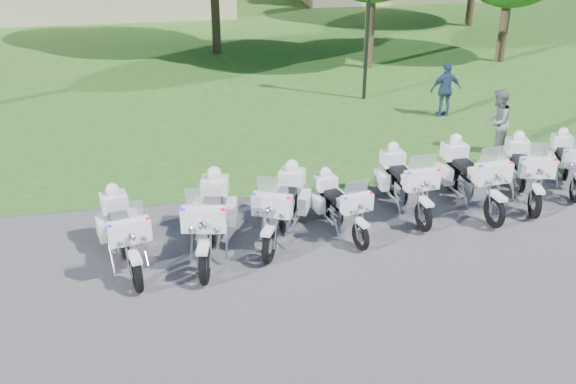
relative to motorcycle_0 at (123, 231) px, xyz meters
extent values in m
plane|color=#4F4F54|center=(3.67, -0.64, -0.69)|extent=(100.00, 100.00, 0.00)
cube|color=#315A1C|center=(3.67, 26.36, -0.68)|extent=(100.00, 48.00, 0.01)
torus|color=black|center=(0.24, -0.99, -0.35)|extent=(0.29, 0.70, 0.69)
torus|color=black|center=(-0.17, 0.71, -0.35)|extent=(0.29, 0.70, 0.69)
cube|color=white|center=(0.24, -1.01, 0.01)|extent=(0.29, 0.48, 0.07)
cube|color=white|center=(0.18, -0.76, 0.39)|extent=(0.78, 0.41, 0.41)
cube|color=silver|center=(0.17, -0.70, 0.75)|extent=(0.59, 0.26, 0.39)
sphere|color=red|center=(0.52, -0.74, 0.59)|extent=(0.09, 0.09, 0.09)
sphere|color=#1426E5|center=(-0.12, -0.90, 0.59)|extent=(0.09, 0.09, 0.09)
cube|color=silver|center=(0.03, -0.12, -0.22)|extent=(0.48, 0.64, 0.35)
cube|color=white|center=(0.09, -0.36, 0.14)|extent=(0.45, 0.60, 0.23)
cube|color=black|center=(-0.04, 0.18, 0.12)|extent=(0.49, 0.70, 0.12)
cube|color=white|center=(0.16, 0.63, -0.17)|extent=(0.31, 0.56, 0.37)
cube|color=white|center=(-0.44, 0.49, -0.17)|extent=(0.31, 0.56, 0.37)
cube|color=white|center=(-0.18, 0.74, 0.26)|extent=(0.58, 0.52, 0.33)
sphere|color=white|center=(-0.18, 0.74, 0.53)|extent=(0.27, 0.27, 0.27)
torus|color=black|center=(1.44, -0.95, -0.32)|extent=(0.28, 0.76, 0.74)
torus|color=black|center=(1.80, 0.91, -0.32)|extent=(0.28, 0.76, 0.74)
cube|color=white|center=(1.44, -0.97, 0.07)|extent=(0.29, 0.52, 0.08)
cube|color=white|center=(1.49, -0.70, 0.48)|extent=(0.84, 0.41, 0.44)
cube|color=silver|center=(1.50, -0.63, 0.87)|extent=(0.64, 0.25, 0.42)
sphere|color=red|center=(1.83, -0.83, 0.69)|extent=(0.10, 0.10, 0.10)
sphere|color=#1426E5|center=(1.13, -0.70, 0.69)|extent=(0.10, 0.10, 0.10)
cube|color=silver|center=(1.62, 0.00, -0.19)|extent=(0.49, 0.68, 0.38)
cube|color=white|center=(1.57, -0.26, 0.20)|extent=(0.46, 0.63, 0.24)
cube|color=black|center=(1.69, 0.33, 0.18)|extent=(0.50, 0.75, 0.13)
cube|color=white|center=(2.09, 0.68, -0.13)|extent=(0.31, 0.61, 0.40)
cube|color=white|center=(1.44, 0.81, -0.13)|extent=(0.31, 0.61, 0.40)
cube|color=white|center=(1.80, 0.94, 0.34)|extent=(0.61, 0.54, 0.36)
sphere|color=white|center=(1.80, 0.94, 0.63)|extent=(0.29, 0.29, 0.29)
torus|color=black|center=(2.69, -0.46, -0.34)|extent=(0.41, 0.70, 0.70)
torus|color=black|center=(3.43, 1.16, -0.34)|extent=(0.41, 0.70, 0.70)
cube|color=white|center=(2.68, -0.48, 0.03)|extent=(0.36, 0.50, 0.07)
cube|color=white|center=(2.79, -0.24, 0.42)|extent=(0.79, 0.54, 0.42)
cube|color=silver|center=(2.81, -0.18, 0.78)|extent=(0.59, 0.36, 0.39)
sphere|color=red|center=(3.07, -0.44, 0.62)|extent=(0.09, 0.09, 0.09)
sphere|color=#1426E5|center=(2.46, -0.16, 0.62)|extent=(0.09, 0.09, 0.09)
cube|color=silver|center=(3.07, 0.37, -0.21)|extent=(0.57, 0.68, 0.36)
cube|color=white|center=(2.96, 0.14, 0.15)|extent=(0.53, 0.64, 0.23)
cube|color=black|center=(3.20, 0.66, 0.13)|extent=(0.59, 0.74, 0.13)
cube|color=white|center=(3.65, 0.89, -0.16)|extent=(0.40, 0.58, 0.38)
cube|color=white|center=(3.07, 1.15, -0.16)|extent=(0.40, 0.58, 0.38)
cube|color=white|center=(3.44, 1.19, 0.28)|extent=(0.63, 0.59, 0.34)
sphere|color=white|center=(3.44, 1.19, 0.55)|extent=(0.27, 0.27, 0.27)
torus|color=black|center=(4.53, -0.31, -0.39)|extent=(0.26, 0.60, 0.59)
torus|color=black|center=(4.17, 1.14, -0.39)|extent=(0.26, 0.60, 0.59)
cube|color=white|center=(4.54, -0.33, -0.08)|extent=(0.25, 0.42, 0.06)
cube|color=white|center=(4.48, -0.12, 0.24)|extent=(0.67, 0.36, 0.35)
cube|color=silver|center=(4.47, -0.07, 0.55)|extent=(0.51, 0.22, 0.33)
sphere|color=red|center=(4.77, -0.10, 0.41)|extent=(0.08, 0.08, 0.08)
sphere|color=#1426E5|center=(4.22, -0.24, 0.41)|extent=(0.08, 0.08, 0.08)
cube|color=silver|center=(4.35, 0.43, -0.29)|extent=(0.41, 0.55, 0.30)
cube|color=white|center=(4.40, 0.23, 0.02)|extent=(0.39, 0.51, 0.19)
cube|color=black|center=(4.28, 0.69, 0.00)|extent=(0.42, 0.60, 0.11)
cube|color=white|center=(4.46, 1.08, -0.24)|extent=(0.27, 0.48, 0.32)
cube|color=white|center=(3.94, 0.95, -0.24)|extent=(0.27, 0.48, 0.32)
cube|color=white|center=(4.16, 1.17, 0.13)|extent=(0.50, 0.45, 0.28)
sphere|color=white|center=(4.16, 1.17, 0.36)|extent=(0.23, 0.23, 0.23)
torus|color=black|center=(6.02, 0.18, -0.35)|extent=(0.18, 0.68, 0.68)
torus|color=black|center=(5.90, 1.89, -0.35)|extent=(0.18, 0.68, 0.68)
cube|color=white|center=(6.02, 0.16, 0.00)|extent=(0.21, 0.46, 0.07)
cube|color=white|center=(6.01, 0.41, 0.37)|extent=(0.74, 0.29, 0.40)
cube|color=silver|center=(6.00, 0.47, 0.73)|extent=(0.57, 0.16, 0.38)
sphere|color=red|center=(6.33, 0.37, 0.57)|extent=(0.09, 0.09, 0.09)
sphere|color=#1426E5|center=(5.69, 0.33, 0.57)|extent=(0.09, 0.09, 0.09)
cube|color=silver|center=(5.96, 1.05, -0.23)|extent=(0.38, 0.59, 0.34)
cube|color=white|center=(5.98, 0.81, 0.12)|extent=(0.36, 0.55, 0.22)
cube|color=black|center=(5.94, 1.36, 0.10)|extent=(0.39, 0.65, 0.12)
cube|color=white|center=(6.21, 1.76, -0.18)|extent=(0.22, 0.54, 0.36)
cube|color=white|center=(5.61, 1.72, -0.18)|extent=(0.22, 0.54, 0.36)
cube|color=white|center=(5.90, 1.92, 0.24)|extent=(0.51, 0.44, 0.32)
sphere|color=white|center=(5.90, 1.92, 0.51)|extent=(0.26, 0.26, 0.26)
torus|color=black|center=(7.54, 0.08, -0.33)|extent=(0.20, 0.73, 0.72)
torus|color=black|center=(7.39, 1.90, -0.33)|extent=(0.20, 0.73, 0.72)
cube|color=white|center=(7.55, 0.06, 0.05)|extent=(0.23, 0.49, 0.08)
cube|color=white|center=(7.52, 0.32, 0.44)|extent=(0.79, 0.32, 0.43)
cube|color=silver|center=(7.52, 0.39, 0.82)|extent=(0.61, 0.18, 0.40)
sphere|color=red|center=(7.87, 0.29, 0.65)|extent=(0.10, 0.10, 0.10)
sphere|color=#1426E5|center=(7.19, 0.23, 0.65)|extent=(0.10, 0.10, 0.10)
cube|color=silver|center=(7.47, 1.01, -0.20)|extent=(0.41, 0.63, 0.37)
cube|color=white|center=(7.49, 0.75, 0.18)|extent=(0.39, 0.59, 0.24)
cube|color=black|center=(7.44, 1.33, 0.15)|extent=(0.42, 0.70, 0.13)
cube|color=white|center=(7.73, 1.77, -0.15)|extent=(0.24, 0.57, 0.39)
cube|color=white|center=(7.08, 1.71, -0.15)|extent=(0.24, 0.57, 0.39)
cube|color=white|center=(7.39, 1.93, 0.30)|extent=(0.55, 0.47, 0.34)
sphere|color=white|center=(7.39, 1.93, 0.58)|extent=(0.28, 0.28, 0.28)
torus|color=black|center=(8.60, 0.30, -0.35)|extent=(0.29, 0.70, 0.69)
torus|color=black|center=(9.00, 1.99, -0.35)|extent=(0.29, 0.70, 0.69)
cube|color=white|center=(8.59, 0.28, 0.01)|extent=(0.28, 0.48, 0.07)
cube|color=white|center=(8.65, 0.53, 0.39)|extent=(0.77, 0.41, 0.41)
cube|color=silver|center=(8.66, 0.59, 0.75)|extent=(0.59, 0.26, 0.38)
sphere|color=red|center=(8.95, 0.40, 0.58)|extent=(0.09, 0.09, 0.09)
sphere|color=#1426E5|center=(8.32, 0.55, 0.58)|extent=(0.09, 0.09, 0.09)
cube|color=silver|center=(8.80, 1.17, -0.23)|extent=(0.47, 0.64, 0.35)
cube|color=white|center=(8.75, 0.93, 0.13)|extent=(0.44, 0.59, 0.23)
cube|color=black|center=(8.88, 1.47, 0.11)|extent=(0.49, 0.70, 0.12)
cube|color=white|center=(9.27, 1.77, -0.17)|extent=(0.30, 0.56, 0.37)
cube|color=white|center=(8.67, 1.92, -0.17)|extent=(0.30, 0.56, 0.37)
cube|color=white|center=(9.01, 2.02, 0.26)|extent=(0.57, 0.51, 0.33)
sphere|color=white|center=(9.01, 2.02, 0.52)|extent=(0.27, 0.27, 0.27)
torus|color=black|center=(9.90, 0.82, -0.38)|extent=(0.30, 0.63, 0.62)
torus|color=black|center=(10.36, 2.32, -0.38)|extent=(0.30, 0.63, 0.62)
sphere|color=#1426E5|center=(9.66, 1.05, 0.46)|extent=(0.08, 0.08, 0.08)
cube|color=silver|center=(10.13, 1.59, -0.27)|extent=(0.45, 0.59, 0.32)
cube|color=white|center=(10.07, 1.37, 0.06)|extent=(0.43, 0.55, 0.20)
cube|color=black|center=(10.21, 1.85, 0.04)|extent=(0.47, 0.64, 0.11)
cube|color=white|center=(10.58, 2.11, -0.22)|extent=(0.30, 0.51, 0.33)
cube|color=white|center=(10.05, 2.27, -0.22)|extent=(0.30, 0.51, 0.33)
cube|color=white|center=(10.37, 2.35, 0.17)|extent=(0.53, 0.49, 0.30)
sphere|color=white|center=(10.37, 2.35, 0.41)|extent=(0.24, 0.24, 0.24)
cylinder|color=black|center=(7.36, 9.04, 1.26)|extent=(0.12, 0.12, 3.88)
cylinder|color=#38281C|center=(3.05, 16.24, 1.48)|extent=(0.36, 0.36, 4.32)
cylinder|color=#38281C|center=(8.64, 12.86, 1.27)|extent=(0.36, 0.36, 3.92)
cylinder|color=#38281C|center=(14.15, 12.85, 0.99)|extent=(0.36, 0.36, 3.35)
imported|color=gray|center=(9.43, 3.87, 0.19)|extent=(1.06, 1.07, 1.74)
imported|color=navy|center=(9.29, 6.94, 0.15)|extent=(1.00, 0.46, 1.67)
camera|label=1|loc=(1.17, -10.83, 5.91)|focal=40.00mm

